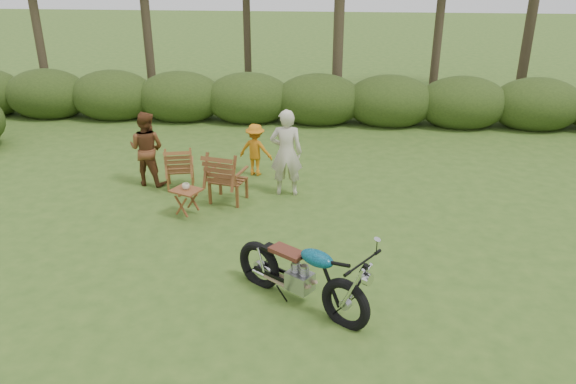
# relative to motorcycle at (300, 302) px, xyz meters

# --- Properties ---
(ground) EXTENTS (80.00, 80.00, 0.00)m
(ground) POSITION_rel_motorcycle_xyz_m (-0.07, 0.02, 0.00)
(ground) COLOR #33521B
(ground) RESTS_ON ground
(motorcycle) EXTENTS (2.23, 1.91, 1.23)m
(motorcycle) POSITION_rel_motorcycle_xyz_m (0.00, 0.00, 0.00)
(motorcycle) COLOR #0C7C9F
(motorcycle) RESTS_ON ground
(lawn_chair_right) EXTENTS (0.87, 0.87, 1.05)m
(lawn_chair_right) POSITION_rel_motorcycle_xyz_m (-1.62, 3.35, 0.00)
(lawn_chair_right) COLOR brown
(lawn_chair_right) RESTS_ON ground
(lawn_chair_left) EXTENTS (0.75, 0.75, 0.91)m
(lawn_chair_left) POSITION_rel_motorcycle_xyz_m (-2.75, 3.96, 0.00)
(lawn_chair_left) COLOR brown
(lawn_chair_left) RESTS_ON ground
(side_table) EXTENTS (0.65, 0.61, 0.53)m
(side_table) POSITION_rel_motorcycle_xyz_m (-2.26, 2.60, 0.27)
(side_table) COLOR #5D3017
(side_table) RESTS_ON ground
(cup) EXTENTS (0.14, 0.14, 0.11)m
(cup) POSITION_rel_motorcycle_xyz_m (-2.26, 2.62, 0.59)
(cup) COLOR beige
(cup) RESTS_ON side_table
(adult_a) EXTENTS (0.66, 0.45, 1.76)m
(adult_a) POSITION_rel_motorcycle_xyz_m (-0.53, 3.80, 0.00)
(adult_a) COLOR beige
(adult_a) RESTS_ON ground
(adult_b) EXTENTS (0.86, 0.72, 1.56)m
(adult_b) POSITION_rel_motorcycle_xyz_m (-3.45, 4.08, 0.00)
(adult_b) COLOR brown
(adult_b) RESTS_ON ground
(child) EXTENTS (0.82, 0.59, 1.15)m
(child) POSITION_rel_motorcycle_xyz_m (-1.28, 4.79, 0.00)
(child) COLOR #C46F12
(child) RESTS_ON ground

